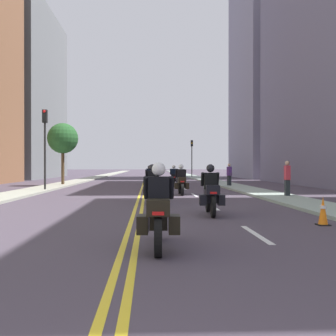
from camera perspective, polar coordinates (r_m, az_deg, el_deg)
ground_plane at (r=48.84m, az=-3.23°, el=-1.53°), size 264.00×264.00×0.00m
sidewalk_left at (r=49.33m, az=-10.95°, el=-1.44°), size 2.04×144.00×0.12m
sidewalk_right at (r=49.23m, az=4.51°, el=-1.44°), size 2.04×144.00×0.12m
centreline_yellow_inner at (r=48.84m, az=-3.37°, el=-1.52°), size 0.12×132.00×0.01m
centreline_yellow_outer at (r=48.84m, az=-3.09°, el=-1.52°), size 0.12×132.00×0.01m
lane_dashes_white at (r=29.95m, az=1.87°, el=-2.67°), size 0.14×56.40×0.01m
building_left_2 at (r=55.46m, az=-20.39°, el=9.95°), size 7.88×18.60×21.74m
building_right_2 at (r=54.83m, az=13.92°, el=13.50°), size 7.00×13.87×28.18m
motorcycle_0 at (r=7.39m, az=-1.37°, el=-6.67°), size 0.77×2.21×1.62m
motorcycle_1 at (r=12.47m, az=6.21°, el=-3.76°), size 0.78×2.12×1.61m
motorcycle_2 at (r=16.64m, az=-2.30°, el=-2.79°), size 0.77×2.16×1.63m
motorcycle_3 at (r=21.19m, az=1.92°, el=-2.12°), size 0.76×2.11×1.65m
motorcycle_4 at (r=25.36m, az=-2.68°, el=-1.77°), size 0.78×2.12×1.60m
motorcycle_5 at (r=29.51m, az=0.85°, el=-1.45°), size 0.78×2.11×1.62m
motorcycle_6 at (r=33.88m, az=-2.66°, el=-1.21°), size 0.76×2.18×1.60m
traffic_cone_2 at (r=11.11m, az=21.52°, el=-5.81°), size 0.31×0.31×0.75m
traffic_light_near at (r=25.39m, az=-17.39°, el=4.57°), size 0.28×0.38×5.01m
traffic_light_far at (r=51.67m, az=3.47°, el=2.33°), size 0.28×0.38×4.93m
pedestrian_0 at (r=19.90m, az=16.86°, el=-1.50°), size 0.23×0.49×1.80m
pedestrian_1 at (r=29.38m, az=8.86°, el=-0.99°), size 0.34×0.50×1.74m
street_tree_0 at (r=32.13m, az=-14.98°, el=4.13°), size 2.39×2.39×4.93m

